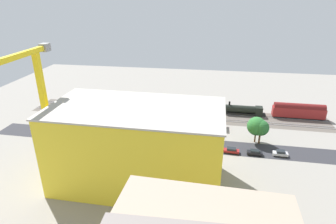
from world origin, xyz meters
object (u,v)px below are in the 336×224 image
at_px(parked_car_3, 208,150).
at_px(box_truck_0, 172,147).
at_px(passenger_coach, 299,111).
at_px(tower_crane, 40,102).
at_px(parked_car_1, 255,153).
at_px(construction_building, 137,147).
at_px(street_tree_3, 167,124).
at_px(street_tree_1, 261,128).
at_px(box_truck_1, 114,144).
at_px(street_tree_4, 91,119).
at_px(platform_canopy_far, 138,105).
at_px(parked_car_4, 184,148).
at_px(platform_canopy_near, 143,111).
at_px(parked_car_0, 280,153).
at_px(parked_car_2, 231,151).
at_px(street_tree_0, 257,126).
at_px(street_tree_2, 92,117).
at_px(freight_coach_far, 91,104).
at_px(traffic_light, 159,137).
at_px(locomotive, 245,111).

relative_size(parked_car_3, box_truck_0, 0.49).
bearing_deg(passenger_coach, tower_crane, 31.15).
height_order(parked_car_1, construction_building, construction_building).
bearing_deg(street_tree_3, passenger_coach, -154.42).
bearing_deg(street_tree_1, parked_car_1, 72.96).
relative_size(construction_building, box_truck_1, 4.39).
bearing_deg(parked_car_3, street_tree_4, -10.95).
bearing_deg(platform_canopy_far, box_truck_1, 89.34).
relative_size(parked_car_4, box_truck_0, 0.47).
distance_m(platform_canopy_near, construction_building, 37.80).
relative_size(platform_canopy_near, street_tree_4, 8.41).
bearing_deg(parked_car_0, passenger_coach, -112.67).
height_order(parked_car_0, parked_car_2, parked_car_0).
relative_size(box_truck_1, street_tree_0, 1.05).
distance_m(tower_crane, street_tree_0, 64.28).
distance_m(platform_canopy_far, street_tree_2, 21.22).
bearing_deg(street_tree_1, platform_canopy_near, -15.17).
bearing_deg(passenger_coach, box_truck_0, 36.07).
bearing_deg(parked_car_4, construction_building, 60.21).
xyz_separation_m(parked_car_4, street_tree_1, (-23.69, -7.97, 4.85)).
xyz_separation_m(parked_car_3, street_tree_2, (40.51, -8.11, 4.55)).
relative_size(parked_car_1, parked_car_4, 1.09).
bearing_deg(box_truck_0, passenger_coach, -143.93).
height_order(platform_canopy_near, street_tree_4, street_tree_4).
bearing_deg(construction_building, parked_car_0, -153.46).
xyz_separation_m(freight_coach_far, traffic_light, (-33.09, 25.50, 0.86)).
height_order(platform_canopy_near, parked_car_1, platform_canopy_near).
relative_size(parked_car_4, street_tree_3, 0.54).
height_order(box_truck_0, street_tree_4, street_tree_4).
relative_size(freight_coach_far, tower_crane, 0.56).
relative_size(street_tree_0, street_tree_3, 1.13).
relative_size(platform_canopy_near, street_tree_1, 7.22).
relative_size(locomotive, tower_crane, 0.48).
relative_size(box_truck_1, street_tree_4, 1.31).
xyz_separation_m(box_truck_0, street_tree_4, (30.14, -9.70, 3.01)).
distance_m(tower_crane, street_tree_4, 27.75).
bearing_deg(street_tree_0, parked_car_2, 45.68).
bearing_deg(freight_coach_far, platform_canopy_near, 166.44).
height_order(tower_crane, box_truck_1, tower_crane).
bearing_deg(construction_building, locomotive, -121.71).
relative_size(locomotive, traffic_light, 2.55).
distance_m(platform_canopy_near, traffic_light, 22.16).
xyz_separation_m(parked_car_0, box_truck_1, (50.55, 3.90, 0.86)).
height_order(construction_building, street_tree_4, construction_building).
relative_size(box_truck_0, street_tree_2, 1.22).
relative_size(locomotive, parked_car_3, 3.53).
bearing_deg(box_truck_1, street_tree_1, -166.61).
bearing_deg(parked_car_2, platform_canopy_far, -35.21).
bearing_deg(locomotive, parked_car_4, 55.52).
xyz_separation_m(parked_car_4, box_truck_0, (3.59, 1.64, 0.95)).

